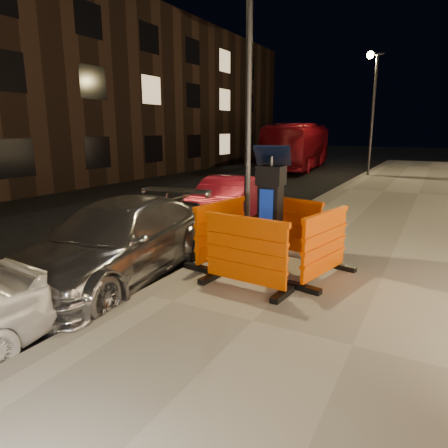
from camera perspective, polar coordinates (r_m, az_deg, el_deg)
The scene contains 13 objects.
ground_plane at distance 6.17m, azimuth -11.25°, elevation -11.08°, with size 120.00×120.00×0.00m, color black.
sidewalk at distance 4.97m, azimuth 17.84°, elevation -16.90°, with size 6.00×60.00×0.15m, color gray.
kerb at distance 6.14m, azimuth -11.28°, elevation -10.44°, with size 0.30×60.00×0.15m, color slate.
parking_kiosk at distance 6.77m, azimuth 6.59°, elevation 1.58°, with size 0.63×0.63×2.00m, color black.
barrier_front at distance 6.03m, azimuth 3.07°, elevation -4.17°, with size 1.44×0.59×1.12m, color #E95100.
barrier_back at distance 7.73m, azimuth 9.15°, elevation -0.38°, with size 1.44×0.59×1.12m, color #E95100.
barrier_kerbside at distance 7.26m, azimuth -0.46°, elevation -1.11°, with size 1.44×0.59×1.12m, color #E95100.
barrier_bldgside at distance 6.59m, azimuth 14.17°, elevation -3.05°, with size 1.44×0.59×1.12m, color #E95100.
car_silver at distance 7.27m, azimuth -14.64°, elevation -7.40°, with size 1.86×4.57×1.32m, color #9F9FA4.
car_red at distance 10.96m, azimuth 0.50°, elevation 0.06°, with size 1.34×3.85×1.27m, color maroon.
bus_doubledecker at distance 26.76m, azimuth 10.45°, elevation 7.75°, with size 2.41×10.31×2.87m, color maroon.
street_lamp_mid at distance 8.05m, azimuth 3.53°, elevation 17.80°, with size 0.12×0.12×6.00m, color #3F3F44.
street_lamp_far at distance 22.54m, azimuth 20.44°, elevation 14.16°, with size 0.12×0.12×6.00m, color #3F3F44.
Camera 1 is at (3.66, -4.27, 2.53)m, focal length 32.00 mm.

